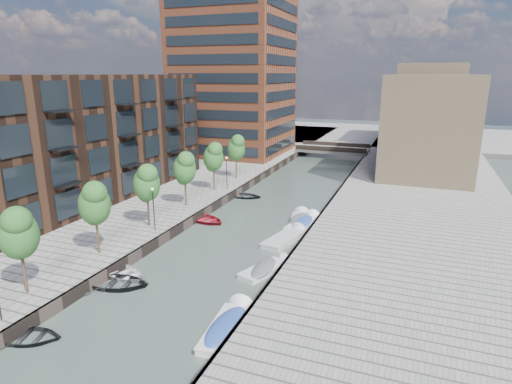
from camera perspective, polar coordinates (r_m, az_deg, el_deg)
The scene contains 30 objects.
water at distance 52.05m, azimuth 3.35°, elevation -1.38°, with size 300.00×300.00×0.00m, color #38473F.
quay_left at distance 71.17m, azimuth -25.47°, elevation 2.14°, with size 60.00×140.00×1.00m, color gray.
quay_right at distance 49.73m, azimuth 21.23°, elevation -2.64°, with size 20.00×140.00×1.00m, color gray.
quay_wall_left at distance 53.98m, azimuth -2.82°, elevation -0.20°, with size 0.25×140.00×1.00m, color #332823.
quay_wall_right at distance 50.49m, azimuth 9.97°, elevation -1.53°, with size 0.25×140.00×1.00m, color #332823.
far_closure at distance 109.54m, azimuth 13.03°, elevation 7.43°, with size 80.00×40.00×1.00m, color gray.
apartment_block at distance 51.76m, azimuth -21.93°, elevation 6.52°, with size 8.00×38.00×14.00m, color black.
tower at distance 79.26m, azimuth -2.94°, elevation 16.12°, with size 18.00×18.00×30.00m, color brown.
tan_block_near at distance 69.90m, azimuth 21.96°, elevation 8.56°, with size 12.00×25.00×14.00m, color tan.
tan_block_far at distance 95.74m, azimuth 21.94°, elevation 10.74°, with size 12.00×20.00×16.00m, color tan.
bridge at distance 82.07m, azimuth 10.21°, elevation 5.63°, with size 13.00×6.00×1.30m.
tree_1 at distance 31.42m, azimuth -29.15°, elevation -4.65°, with size 2.50×2.50×5.95m.
tree_2 at distance 36.00m, azimuth -20.76°, elevation -1.28°, with size 2.50×2.50×5.95m.
tree_3 at distance 41.26m, azimuth -14.39°, elevation 1.30°, with size 2.50×2.50×5.95m.
tree_4 at distance 46.98m, azimuth -9.51°, elevation 3.27°, with size 2.50×2.50×5.95m.
tree_5 at distance 53.00m, azimuth -5.71°, elevation 4.79°, with size 2.50×2.50×5.95m.
tree_6 at distance 59.25m, azimuth -2.68°, elevation 5.97°, with size 2.50×2.50×5.95m.
lamp_1 at distance 40.22m, azimuth -13.52°, elevation -1.66°, with size 0.24×0.24×4.12m.
lamp_2 at distance 53.69m, azimuth -3.94°, elevation 3.01°, with size 0.24×0.24×4.12m.
sloop_0 at distance 33.74m, azimuth -18.15°, elevation -11.87°, with size 3.63×5.09×1.05m, color black.
sloop_1 at distance 29.72m, azimuth -28.14°, elevation -16.99°, with size 2.93×4.10×0.85m, color black.
sloop_2 at distance 45.59m, azimuth -6.79°, elevation -3.93°, with size 3.44×4.82×1.00m, color maroon.
sloop_3 at distance 35.08m, azimuth -17.14°, elevation -10.69°, with size 3.34×4.67×0.97m, color white.
sloop_4 at distance 53.98m, azimuth -1.51°, elevation -0.74°, with size 3.05×4.27×0.88m, color black.
motorboat_0 at distance 27.42m, azimuth -3.61°, elevation -17.30°, with size 2.41×5.75×1.87m.
motorboat_1 at distance 34.39m, azimuth 1.54°, elevation -10.15°, with size 3.23×5.05×1.59m.
motorboat_2 at distance 40.64m, azimuth 4.17°, elevation -6.16°, with size 3.04×5.84×1.85m.
motorboat_3 at distance 44.48m, azimuth 6.46°, elevation -4.12°, with size 2.69×5.76×1.85m.
motorboat_4 at distance 45.42m, azimuth 5.89°, elevation -3.69°, with size 2.74×5.54×1.77m.
car at distance 75.73m, azimuth 17.72°, elevation 4.57°, with size 1.68×4.16×1.42m, color #B7B9BD.
Camera 1 is at (14.93, -7.54, 15.05)m, focal length 30.00 mm.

